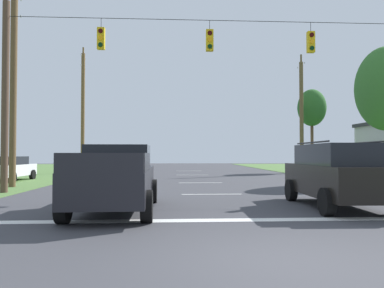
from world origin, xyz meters
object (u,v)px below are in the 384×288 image
(tree_roadside_right, at_px, (312,108))
(pickup_truck, at_px, (116,178))
(overhead_signal_span, at_px, (214,90))
(utility_pole_near_left, at_px, (13,82))
(suv_black, at_px, (337,173))
(utility_pole_mid_right, at_px, (302,116))
(distant_car_crossing_white, at_px, (8,168))
(utility_pole_mid_left, at_px, (83,110))

(tree_roadside_right, bearing_deg, pickup_truck, -123.07)
(overhead_signal_span, distance_m, pickup_truck, 7.21)
(overhead_signal_span, xyz_separation_m, utility_pole_near_left, (-9.83, 2.75, 0.77))
(suv_black, height_order, utility_pole_near_left, utility_pole_near_left)
(suv_black, height_order, utility_pole_mid_right, utility_pole_mid_right)
(pickup_truck, bearing_deg, tree_roadside_right, 56.93)
(overhead_signal_span, height_order, pickup_truck, overhead_signal_span)
(overhead_signal_span, distance_m, utility_pole_mid_right, 18.12)
(overhead_signal_span, distance_m, distant_car_crossing_white, 14.32)
(utility_pole_mid_right, relative_size, utility_pole_mid_left, 0.95)
(utility_pole_near_left, relative_size, utility_pole_mid_left, 0.98)
(pickup_truck, relative_size, suv_black, 1.12)
(overhead_signal_span, bearing_deg, pickup_truck, -123.93)
(tree_roadside_right, bearing_deg, suv_black, -109.29)
(utility_pole_near_left, bearing_deg, distant_car_crossing_white, 115.20)
(pickup_truck, height_order, suv_black, suv_black)
(utility_pole_mid_right, xyz_separation_m, utility_pole_mid_left, (-19.01, 0.77, 0.44))
(overhead_signal_span, height_order, suv_black, overhead_signal_span)
(overhead_signal_span, relative_size, utility_pole_mid_right, 1.77)
(suv_black, relative_size, utility_pole_mid_right, 0.47)
(pickup_truck, distance_m, tree_roadside_right, 27.05)
(overhead_signal_span, bearing_deg, tree_roadside_right, 57.20)
(overhead_signal_span, distance_m, suv_black, 6.83)
(pickup_truck, distance_m, distant_car_crossing_white, 14.88)
(suv_black, bearing_deg, utility_pole_mid_right, 73.21)
(tree_roadside_right, bearing_deg, distant_car_crossing_white, -156.41)
(utility_pole_near_left, distance_m, tree_roadside_right, 25.30)
(utility_pole_near_left, xyz_separation_m, tree_roadside_right, (20.84, 14.34, 0.59))
(suv_black, relative_size, distant_car_crossing_white, 1.12)
(distant_car_crossing_white, distance_m, tree_roadside_right, 25.48)
(utility_pole_mid_right, bearing_deg, distant_car_crossing_white, -158.60)
(suv_black, bearing_deg, utility_pole_near_left, 149.94)
(pickup_truck, distance_m, utility_pole_mid_left, 22.71)
(utility_pole_mid_right, bearing_deg, pickup_truck, -122.10)
(utility_pole_mid_left, bearing_deg, utility_pole_near_left, -91.15)
(overhead_signal_span, height_order, utility_pole_near_left, utility_pole_near_left)
(utility_pole_mid_right, bearing_deg, overhead_signal_span, -121.47)
(distant_car_crossing_white, bearing_deg, overhead_signal_span, -30.87)
(utility_pole_mid_right, height_order, utility_pole_mid_left, utility_pole_mid_left)
(utility_pole_near_left, bearing_deg, overhead_signal_span, -15.63)
(utility_pole_mid_left, relative_size, tree_roadside_right, 1.43)
(suv_black, xyz_separation_m, utility_pole_near_left, (-13.15, 7.61, 4.22))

